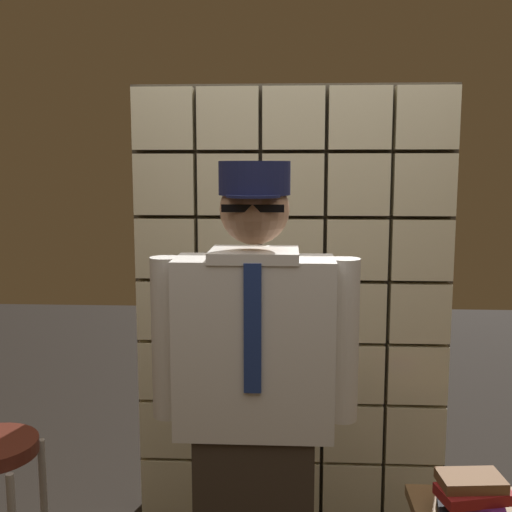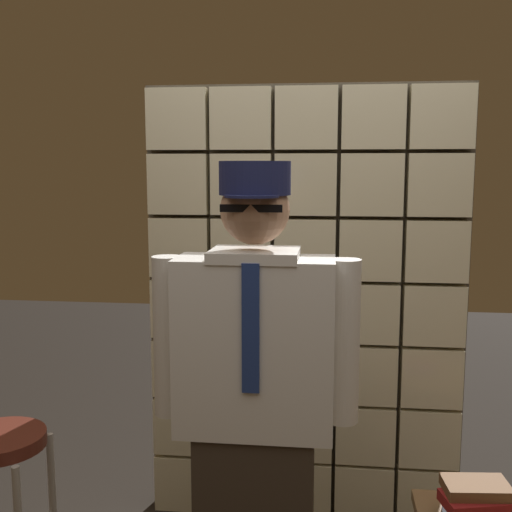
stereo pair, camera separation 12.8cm
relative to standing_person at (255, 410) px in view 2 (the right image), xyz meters
The scene contains 4 objects.
glass_block_wall 0.95m from the standing_person, 81.99° to the left, with size 1.54×0.10×2.15m.
standing_person is the anchor object (origin of this frame).
bar_stool 1.01m from the standing_person, behind, with size 0.34×0.34×0.77m.
book_stack 0.84m from the standing_person, ahead, with size 0.27×0.22×0.15m.
Camera 2 is at (0.11, -1.63, 1.75)m, focal length 43.69 mm.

